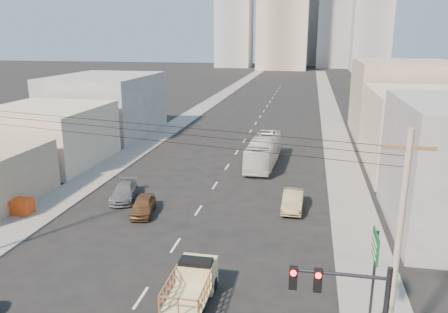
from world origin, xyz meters
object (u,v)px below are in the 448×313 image
(sedan_brown, at_px, (143,205))
(crate_stack, at_px, (20,206))
(sedan_tan, at_px, (293,200))
(sedan_grey, at_px, (124,192))
(city_bus, at_px, (264,151))
(green_sign, at_px, (375,257))
(utility_pole, at_px, (397,255))
(flatbed_pickup, at_px, (192,283))

(sedan_brown, distance_m, crate_stack, 9.27)
(sedan_tan, distance_m, sedan_grey, 13.80)
(city_bus, height_order, green_sign, green_sign)
(city_bus, height_order, crate_stack, city_bus)
(sedan_brown, xyz_separation_m, utility_pole, (15.44, -13.57, 4.52))
(city_bus, bearing_deg, sedan_tan, -70.91)
(sedan_grey, bearing_deg, green_sign, -50.63)
(flatbed_pickup, height_order, sedan_grey, flatbed_pickup)
(sedan_brown, bearing_deg, city_bus, 51.82)
(flatbed_pickup, distance_m, crate_stack, 17.82)
(sedan_grey, bearing_deg, crate_stack, -157.43)
(city_bus, bearing_deg, sedan_grey, -127.04)
(sedan_grey, distance_m, green_sign, 22.64)
(sedan_brown, distance_m, utility_pole, 21.05)
(sedan_tan, relative_size, green_sign, 0.87)
(city_bus, distance_m, crate_stack, 23.77)
(sedan_tan, height_order, utility_pole, utility_pole)
(green_sign, xyz_separation_m, crate_stack, (-24.16, 9.10, -3.05))
(sedan_grey, relative_size, utility_pole, 0.45)
(flatbed_pickup, height_order, sedan_brown, flatbed_pickup)
(flatbed_pickup, relative_size, green_sign, 0.88)
(sedan_brown, xyz_separation_m, sedan_grey, (-2.68, 2.60, -0.02))
(flatbed_pickup, distance_m, sedan_grey, 16.00)
(flatbed_pickup, height_order, utility_pole, utility_pole)
(sedan_tan, height_order, green_sign, green_sign)
(sedan_grey, height_order, crate_stack, sedan_grey)
(city_bus, relative_size, sedan_grey, 2.36)
(flatbed_pickup, bearing_deg, crate_stack, 151.81)
(sedan_brown, height_order, green_sign, green_sign)
(utility_pole, height_order, crate_stack, utility_pole)
(sedan_grey, height_order, green_sign, green_sign)
(city_bus, bearing_deg, green_sign, -71.40)
(green_sign, bearing_deg, sedan_grey, 142.45)
(sedan_brown, height_order, sedan_tan, sedan_tan)
(green_sign, bearing_deg, crate_stack, 159.37)
(city_bus, relative_size, crate_stack, 5.87)
(utility_pole, relative_size, crate_stack, 5.56)
(city_bus, xyz_separation_m, utility_pole, (7.90, -28.59, 3.71))
(flatbed_pickup, relative_size, utility_pole, 0.44)
(city_bus, bearing_deg, utility_pole, -72.12)
(sedan_tan, xyz_separation_m, sedan_grey, (-13.79, -0.52, -0.07))
(green_sign, bearing_deg, sedan_brown, 143.78)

